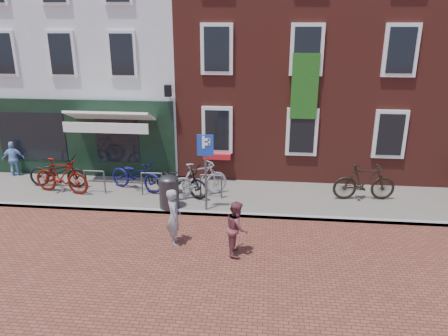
# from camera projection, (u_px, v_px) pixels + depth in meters

# --- Properties ---
(ground) EXTENTS (80.00, 80.00, 0.00)m
(ground) POSITION_uv_depth(u_px,v_px,m) (190.00, 215.00, 13.29)
(ground) COLOR brown
(sidewalk) EXTENTS (24.00, 3.00, 0.10)m
(sidewalk) POSITION_uv_depth(u_px,v_px,m) (227.00, 196.00, 14.58)
(sidewalk) COLOR slate
(sidewalk) RESTS_ON ground
(building_stucco) EXTENTS (8.00, 8.00, 9.00)m
(building_stucco) POSITION_uv_depth(u_px,v_px,m) (104.00, 50.00, 18.92)
(building_stucco) COLOR silver
(building_stucco) RESTS_ON ground
(building_brick_mid) EXTENTS (6.00, 8.00, 10.00)m
(building_brick_mid) POSITION_uv_depth(u_px,v_px,m) (264.00, 39.00, 18.05)
(building_brick_mid) COLOR maroon
(building_brick_mid) RESTS_ON ground
(building_brick_right) EXTENTS (6.00, 8.00, 10.00)m
(building_brick_right) POSITION_uv_depth(u_px,v_px,m) (412.00, 39.00, 17.46)
(building_brick_right) COLOR maroon
(building_brick_right) RESTS_ON ground
(litter_bin) EXTENTS (0.62, 0.62, 1.14)m
(litter_bin) POSITION_uv_depth(u_px,v_px,m) (169.00, 190.00, 13.42)
(litter_bin) COLOR #333335
(litter_bin) RESTS_ON sidewalk
(parking_sign) EXTENTS (0.50, 0.08, 2.43)m
(parking_sign) POSITION_uv_depth(u_px,v_px,m) (205.00, 159.00, 12.90)
(parking_sign) COLOR #4C4C4F
(parking_sign) RESTS_ON sidewalk
(woman) EXTENTS (0.55, 0.66, 1.56)m
(woman) POSITION_uv_depth(u_px,v_px,m) (174.00, 217.00, 11.36)
(woman) COLOR gray
(woman) RESTS_ON ground
(boy) EXTENTS (0.61, 0.75, 1.44)m
(boy) POSITION_uv_depth(u_px,v_px,m) (237.00, 228.00, 10.89)
(boy) COLOR brown
(boy) RESTS_ON ground
(cafe_person) EXTENTS (0.85, 0.55, 1.34)m
(cafe_person) POSITION_uv_depth(u_px,v_px,m) (14.00, 159.00, 16.21)
(cafe_person) COLOR #88B4E8
(cafe_person) RESTS_ON sidewalk
(bicycle_0) EXTENTS (2.10, 0.75, 1.10)m
(bicycle_0) POSITION_uv_depth(u_px,v_px,m) (58.00, 172.00, 15.15)
(bicycle_0) COLOR black
(bicycle_0) RESTS_ON sidewalk
(bicycle_1) EXTENTS (2.10, 0.90, 1.22)m
(bicycle_1) POSITION_uv_depth(u_px,v_px,m) (61.00, 176.00, 14.59)
(bicycle_1) COLOR #560B04
(bicycle_1) RESTS_ON sidewalk
(bicycle_2) EXTENTS (2.21, 1.41, 1.10)m
(bicycle_2) POSITION_uv_depth(u_px,v_px,m) (136.00, 175.00, 14.85)
(bicycle_2) COLOR #12104E
(bicycle_2) RESTS_ON sidewalk
(bicycle_3) EXTENTS (2.03, 1.56, 1.22)m
(bicycle_3) POSITION_uv_depth(u_px,v_px,m) (199.00, 180.00, 14.24)
(bicycle_3) COLOR gray
(bicycle_3) RESTS_ON sidewalk
(bicycle_4) EXTENTS (2.21, 1.52, 1.10)m
(bicycle_4) POSITION_uv_depth(u_px,v_px,m) (181.00, 180.00, 14.39)
(bicycle_4) COLOR black
(bicycle_4) RESTS_ON sidewalk
(bicycle_5) EXTENTS (2.07, 0.75, 1.22)m
(bicycle_5) POSITION_uv_depth(u_px,v_px,m) (364.00, 182.00, 14.03)
(bicycle_5) COLOR black
(bicycle_5) RESTS_ON sidewalk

